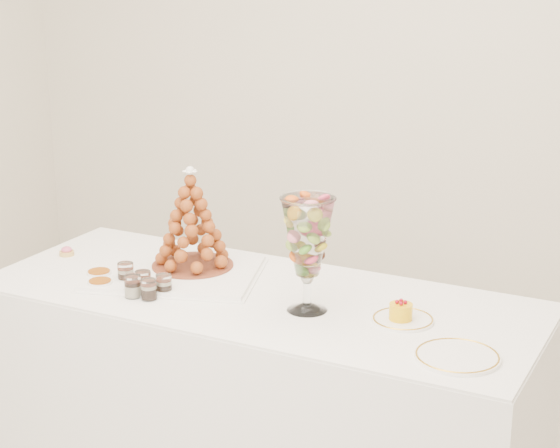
% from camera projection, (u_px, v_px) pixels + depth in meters
% --- Properties ---
extents(buffet_table, '(1.97, 0.87, 0.73)m').
position_uv_depth(buffet_table, '(259.00, 391.00, 3.30)').
color(buffet_table, white).
rests_on(buffet_table, ground).
extents(lace_tray, '(0.67, 0.57, 0.02)m').
position_uv_depth(lace_tray, '(174.00, 273.00, 3.36)').
color(lace_tray, white).
rests_on(lace_tray, buffet_table).
extents(macaron_vase, '(0.17, 0.17, 0.38)m').
position_uv_depth(macaron_vase, '(308.00, 238.00, 2.98)').
color(macaron_vase, white).
rests_on(macaron_vase, buffet_table).
extents(cake_plate, '(0.20, 0.20, 0.01)m').
position_uv_depth(cake_plate, '(403.00, 320.00, 2.96)').
color(cake_plate, white).
rests_on(cake_plate, buffet_table).
extents(spare_plate, '(0.25, 0.25, 0.01)m').
position_uv_depth(spare_plate, '(457.00, 357.00, 2.69)').
color(spare_plate, white).
rests_on(spare_plate, buffet_table).
extents(pink_tart, '(0.06, 0.06, 0.04)m').
position_uv_depth(pink_tart, '(67.00, 252.00, 3.58)').
color(pink_tart, tan).
rests_on(pink_tart, buffet_table).
extents(verrine_a, '(0.07, 0.07, 0.08)m').
position_uv_depth(verrine_a, '(126.00, 273.00, 3.28)').
color(verrine_a, white).
rests_on(verrine_a, buffet_table).
extents(verrine_b, '(0.07, 0.07, 0.07)m').
position_uv_depth(verrine_b, '(143.00, 282.00, 3.20)').
color(verrine_b, white).
rests_on(verrine_b, buffet_table).
extents(verrine_c, '(0.07, 0.07, 0.07)m').
position_uv_depth(verrine_c, '(164.00, 285.00, 3.17)').
color(verrine_c, white).
rests_on(verrine_c, buffet_table).
extents(verrine_d, '(0.07, 0.07, 0.08)m').
position_uv_depth(verrine_d, '(133.00, 286.00, 3.15)').
color(verrine_d, white).
rests_on(verrine_d, buffet_table).
extents(verrine_e, '(0.07, 0.07, 0.07)m').
position_uv_depth(verrine_e, '(149.00, 289.00, 3.13)').
color(verrine_e, white).
rests_on(verrine_e, buffet_table).
extents(ramekin_back, '(0.09, 0.09, 0.03)m').
position_uv_depth(ramekin_back, '(99.00, 275.00, 3.33)').
color(ramekin_back, white).
rests_on(ramekin_back, buffet_table).
extents(ramekin_front, '(0.09, 0.09, 0.03)m').
position_uv_depth(ramekin_front, '(100.00, 285.00, 3.24)').
color(ramekin_front, white).
rests_on(ramekin_front, buffet_table).
extents(croquembouche, '(0.30, 0.30, 0.37)m').
position_uv_depth(croquembouche, '(191.00, 218.00, 3.36)').
color(croquembouche, brown).
rests_on(croquembouche, lace_tray).
extents(mousse_cake, '(0.07, 0.07, 0.06)m').
position_uv_depth(mousse_cake, '(401.00, 311.00, 2.94)').
color(mousse_cake, '#F5B80B').
rests_on(mousse_cake, cake_plate).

